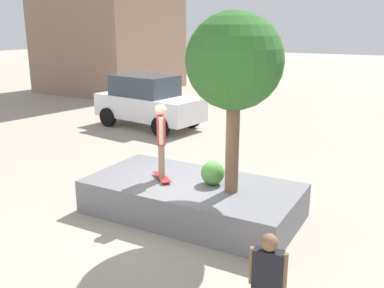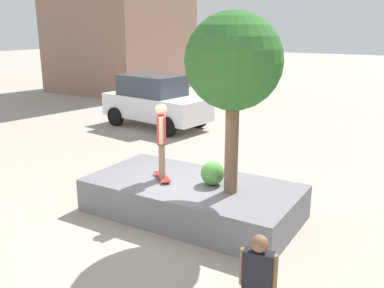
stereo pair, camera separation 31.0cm
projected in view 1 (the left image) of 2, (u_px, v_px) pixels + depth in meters
name	position (u px, v px, depth m)	size (l,w,h in m)	color
ground_plane	(174.00, 212.00, 9.91)	(120.00, 120.00, 0.00)	#9E9384
planter_ledge	(192.00, 198.00, 9.72)	(4.74, 2.43, 0.77)	slate
plaza_tree	(234.00, 63.00, 8.40)	(1.94, 1.94, 3.71)	brown
boxwood_shrub	(213.00, 173.00, 9.46)	(0.53, 0.53, 0.53)	#4C8C3D
skateboard	(162.00, 177.00, 9.81)	(0.75, 0.68, 0.07)	#A51E1E
skateboarder	(161.00, 135.00, 9.54)	(0.41, 0.49, 1.68)	#847056
police_car	(148.00, 101.00, 18.01)	(4.91, 2.72, 2.18)	white
pedestrian_crossing	(268.00, 278.00, 5.79)	(0.52, 0.24, 1.53)	black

